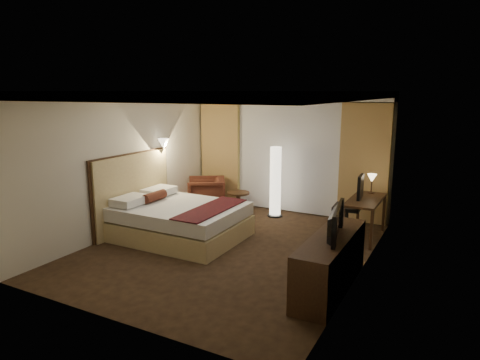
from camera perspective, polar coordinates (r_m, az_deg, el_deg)
The scene contains 21 objects.
floor at distance 7.59m, azimuth -1.43°, elevation -9.08°, with size 4.50×5.50×0.01m, color black.
ceiling at distance 7.10m, azimuth -1.55°, elevation 11.76°, with size 4.50×5.50×0.01m, color white.
back_wall at distance 9.68m, azimuth 6.55°, elevation 3.66°, with size 4.50×0.02×2.70m, color beige.
left_wall at distance 8.54m, azimuth -14.76°, elevation 2.27°, with size 0.02×5.50×2.70m, color beige.
right_wall at distance 6.44m, azimuth 16.22°, elevation -0.81°, with size 0.02×5.50×2.70m, color beige.
crown_molding at distance 7.10m, azimuth -1.54°, elevation 11.27°, with size 4.50×5.50×0.12m, color black, non-canonical shape.
soffit at distance 9.35m, azimuth 6.16°, elevation 11.08°, with size 4.50×0.50×0.20m, color white.
curtain_sheer at distance 9.62m, azimuth 6.36°, elevation 3.02°, with size 2.48×0.04×2.45m, color silver.
curtain_left_drape at distance 10.31m, azimuth -2.59°, elevation 3.66°, with size 1.00×0.14×2.45m, color tan.
curtain_right_drape at distance 9.08m, azimuth 16.24°, elevation 2.10°, with size 1.00×0.14×2.45m, color tan.
wall_sconce at distance 9.10m, azimuth -10.14°, elevation 4.76°, with size 0.24×0.24×0.24m, color white, non-canonical shape.
bed at distance 8.09m, azimuth -7.91°, elevation -5.43°, with size 2.23×1.74×0.65m, color white, non-canonical shape.
headboard at distance 8.67m, azimuth -14.04°, elevation -1.60°, with size 0.12×2.04×1.50m, color tan, non-canonical shape.
armchair at distance 9.83m, azimuth -4.52°, elevation -1.68°, with size 0.82×0.77×0.84m, color #4B1F16.
side_table at distance 9.39m, azimuth -0.22°, elevation -3.23°, with size 0.49×0.49×0.54m, color black, non-canonical shape.
floor_lamp at distance 9.30m, azimuth 4.74°, elevation -0.23°, with size 0.33×0.33×1.55m, color white, non-canonical shape.
desk at distance 8.34m, azimuth 16.24°, elevation -4.91°, with size 0.55×1.30×0.75m, color black, non-canonical shape.
desk_lamp at distance 8.68m, azimuth 17.13°, elevation -0.60°, with size 0.18×0.18×0.34m, color #FFD899, non-canonical shape.
office_chair at distance 8.30m, azimuth 14.11°, elevation -3.27°, with size 0.58×0.58×1.20m, color black, non-canonical shape.
dresser at distance 6.13m, azimuth 11.96°, elevation -10.74°, with size 0.50×1.97×0.76m, color black, non-canonical shape.
television at distance 5.91m, azimuth 11.96°, elevation -4.62°, with size 1.02×0.59×0.13m, color black.
Camera 1 is at (3.49, -6.18, 2.70)m, focal length 32.00 mm.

